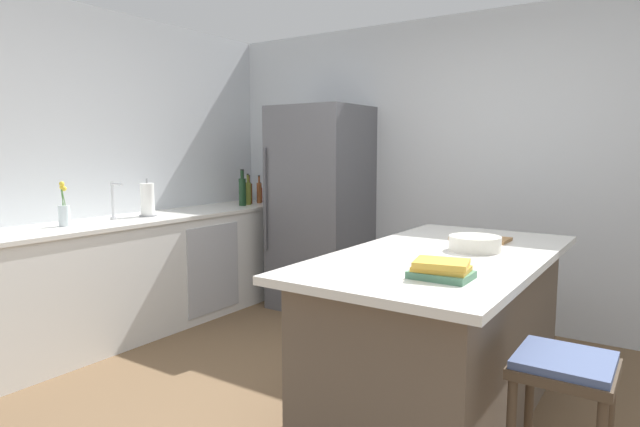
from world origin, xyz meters
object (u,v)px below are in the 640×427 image
hot_sauce_bottle (260,194)px  mixing_bowl (475,243)px  kitchen_island (442,334)px  paper_towel_roll (148,200)px  flower_vase (64,212)px  sink_faucet (114,200)px  vinegar_bottle (259,192)px  wine_bottle (242,191)px  cookbook_stack (441,270)px  bar_stool (563,389)px  whiskey_bottle (248,192)px  olive_oil_bottle (248,193)px  cutting_board (480,239)px  refrigerator (321,208)px

hot_sauce_bottle → mixing_bowl: size_ratio=0.74×
kitchen_island → paper_towel_roll: bearing=177.8°
flower_vase → sink_faucet: bearing=92.5°
vinegar_bottle → wine_bottle: size_ratio=0.80×
flower_vase → wine_bottle: 1.76m
hot_sauce_bottle → mixing_bowl: 3.04m
sink_faucet → flower_vase: flower_vase is taller
kitchen_island → hot_sauce_bottle: 3.05m
paper_towel_roll → cookbook_stack: size_ratio=1.21×
mixing_bowl → hot_sauce_bottle: bearing=152.9°
bar_stool → whiskey_bottle: size_ratio=2.41×
kitchen_island → olive_oil_bottle: olive_oil_bottle is taller
kitchen_island → mixing_bowl: bearing=50.4°
cookbook_stack → bar_stool: bearing=-2.6°
cutting_board → flower_vase: bearing=-157.2°
flower_vase → cookbook_stack: (2.80, 0.04, -0.07)m
vinegar_bottle → wine_bottle: 0.29m
bar_stool → mixing_bowl: size_ratio=2.50×
hot_sauce_bottle → vinegar_bottle: bearing=-55.2°
hot_sauce_bottle → refrigerator: bearing=-9.9°
bar_stool → cookbook_stack: cookbook_stack is taller
sink_faucet → paper_towel_roll: 0.29m
cookbook_stack → wine_bottle: bearing=147.5°
bar_stool → whiskey_bottle: bearing=149.7°
hot_sauce_bottle → olive_oil_bottle: size_ratio=0.67×
vinegar_bottle → whiskey_bottle: 0.12m
hot_sauce_bottle → whiskey_bottle: (0.00, -0.18, 0.03)m
sink_faucet → mixing_bowl: size_ratio=1.08×
bar_stool → paper_towel_roll: (-3.28, 0.68, 0.50)m
refrigerator → whiskey_bottle: refrigerator is taller
sink_faucet → mixing_bowl: bearing=6.7°
kitchen_island → wine_bottle: wine_bottle is taller
sink_faucet → olive_oil_bottle: (0.11, 1.44, -0.04)m
refrigerator → olive_oil_bottle: 0.81m
bar_stool → wine_bottle: bearing=151.5°
hot_sauce_bottle → wine_bottle: bearing=-76.8°
bar_stool → flower_vase: 3.34m
hot_sauce_bottle → vinegar_bottle: (0.05, -0.08, 0.03)m
paper_towel_roll → sink_faucet: bearing=-99.1°
vinegar_bottle → bar_stool: bearing=-32.1°
bar_stool → paper_towel_roll: 3.39m
sink_faucet → olive_oil_bottle: 1.44m
vinegar_bottle → wine_bottle: wine_bottle is taller
whiskey_bottle → cutting_board: whiskey_bottle is taller
refrigerator → cutting_board: size_ratio=5.58×
kitchen_island → whiskey_bottle: whiskey_bottle is taller
whiskey_bottle → cookbook_stack: whiskey_bottle is taller
paper_towel_roll → flower_vase: bearing=-92.1°
hot_sauce_bottle → mixing_bowl: (2.70, -1.38, -0.05)m
sink_faucet → kitchen_island: bearing=4.0°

